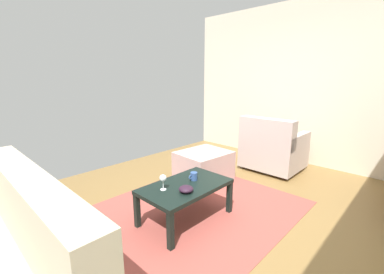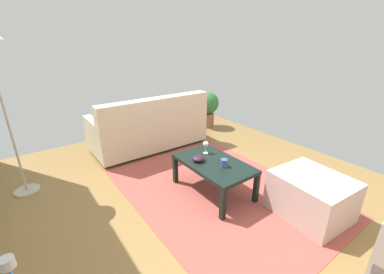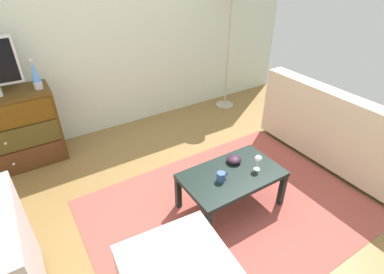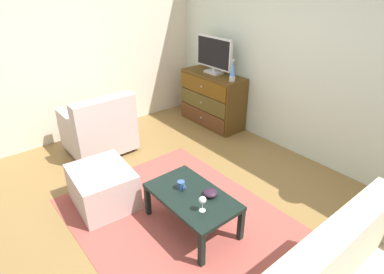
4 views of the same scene
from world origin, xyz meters
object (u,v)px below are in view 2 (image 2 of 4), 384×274
object	(u,v)px
couch_large	(150,128)
wine_glass	(206,144)
potted_plant	(208,106)
ottoman	(311,196)
mug	(224,163)
coffee_table	(214,166)
bowl_decorative	(198,158)

from	to	relation	value
couch_large	wine_glass	bearing A→B (deg)	-177.43
wine_glass	potted_plant	xyz separation A→B (m)	(1.64, -1.39, -0.08)
couch_large	ottoman	bearing A→B (deg)	-168.23
ottoman	mug	bearing A→B (deg)	34.10
coffee_table	bowl_decorative	distance (m)	0.20
wine_glass	ottoman	distance (m)	1.26
mug	ottoman	xyz separation A→B (m)	(-0.76, -0.51, -0.22)
couch_large	ottoman	world-z (taller)	couch_large
ottoman	potted_plant	bearing A→B (deg)	-18.46
coffee_table	potted_plant	bearing A→B (deg)	-37.93
potted_plant	bowl_decorative	bearing A→B (deg)	137.79
wine_glass	potted_plant	world-z (taller)	potted_plant
couch_large	potted_plant	bearing A→B (deg)	-79.42
wine_glass	mug	distance (m)	0.39
coffee_table	bowl_decorative	world-z (taller)	bowl_decorative
wine_glass	bowl_decorative	bearing A→B (deg)	119.77
mug	ottoman	size ratio (longest dim) A/B	0.16
bowl_decorative	wine_glass	bearing A→B (deg)	-60.23
wine_glass	bowl_decorative	xyz separation A→B (m)	(-0.12, 0.20, -0.08)
coffee_table	wine_glass	world-z (taller)	wine_glass
coffee_table	wine_glass	size ratio (longest dim) A/B	5.94
wine_glass	bowl_decorative	world-z (taller)	wine_glass
coffee_table	couch_large	xyz separation A→B (m)	(1.60, -0.01, -0.01)
mug	potted_plant	xyz separation A→B (m)	(2.02, -1.44, -0.00)
couch_large	coffee_table	bearing A→B (deg)	179.58
ottoman	potted_plant	size ratio (longest dim) A/B	0.97
ottoman	couch_large	bearing A→B (deg)	11.77
bowl_decorative	potted_plant	bearing A→B (deg)	-42.21
mug	couch_large	size ratio (longest dim) A/B	0.06
bowl_decorative	ottoman	xyz separation A→B (m)	(-1.02, -0.66, -0.21)
coffee_table	potted_plant	world-z (taller)	potted_plant
ottoman	bowl_decorative	bearing A→B (deg)	32.91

